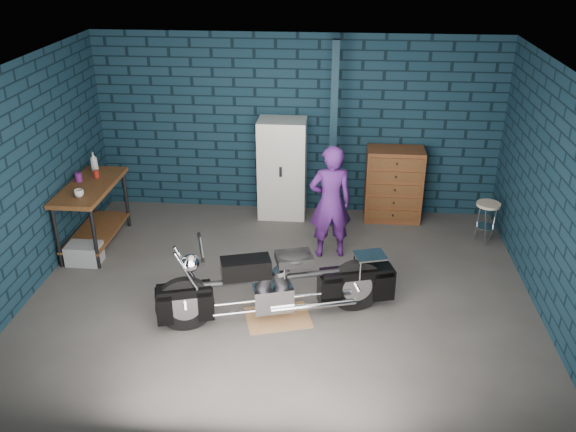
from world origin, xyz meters
name	(u,v)px	position (x,y,z in m)	size (l,w,h in m)	color
ground	(281,293)	(0.00, 0.00, 0.00)	(6.00, 6.00, 0.00)	#4F4C4A
room_walls	(285,129)	(0.00, 0.55, 1.90)	(6.02, 5.01, 2.71)	#102A38
support_post	(333,138)	(0.55, 1.95, 1.35)	(0.10, 0.10, 2.70)	#102532
workbench	(94,215)	(-2.68, 1.02, 0.46)	(0.60, 1.40, 0.91)	brown
drip_mat	(278,317)	(0.01, -0.51, 0.00)	(0.72, 0.54, 0.01)	#9A6A43
motorcycle	(278,280)	(0.01, -0.51, 0.50)	(2.29, 0.62, 1.01)	black
person	(330,202)	(0.55, 1.03, 0.78)	(0.57, 0.37, 1.55)	#501E74
storage_bin	(84,254)	(-2.66, 0.52, 0.13)	(0.43, 0.31, 0.27)	gray
locker	(282,169)	(-0.20, 2.23, 0.76)	(0.70, 0.50, 1.51)	silver
tool_chest	(394,185)	(1.47, 2.23, 0.55)	(0.83, 0.46, 1.11)	brown
shop_stool	(486,223)	(2.72, 1.59, 0.30)	(0.33, 0.33, 0.59)	beige
cup_a	(79,193)	(-2.65, 0.63, 0.96)	(0.12, 0.12, 0.09)	beige
mug_purple	(78,177)	(-2.86, 1.13, 0.97)	(0.09, 0.09, 0.12)	#5D1B6C
mug_red	(96,174)	(-2.67, 1.29, 0.96)	(0.08, 0.08, 0.10)	maroon
bottle	(94,161)	(-2.79, 1.54, 1.05)	(0.10, 0.10, 0.27)	gray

